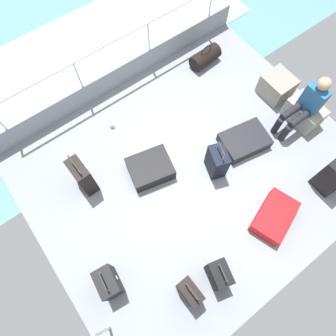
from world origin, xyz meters
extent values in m
cube|color=gray|center=(0.00, 0.00, -0.03)|extent=(4.40, 5.20, 0.06)
cube|color=gray|center=(-2.17, 0.00, 0.23)|extent=(0.06, 5.20, 0.45)
cylinder|color=silver|center=(-2.17, -2.08, 0.50)|extent=(0.04, 0.04, 1.00)
cylinder|color=silver|center=(-2.17, -0.69, 0.50)|extent=(0.04, 0.04, 1.00)
cylinder|color=silver|center=(-2.17, 0.69, 0.50)|extent=(0.04, 0.04, 1.00)
cylinder|color=silver|center=(-2.17, 2.08, 0.50)|extent=(0.04, 0.04, 1.00)
cylinder|color=silver|center=(-2.17, 0.00, 1.00)|extent=(0.04, 4.16, 0.04)
cylinder|color=silver|center=(1.15, -2.35, 0.47)|extent=(0.04, 0.04, 0.95)
cube|color=white|center=(-3.60, 0.00, -0.34)|extent=(2.40, 7.28, 0.01)
cube|color=gray|center=(-0.30, 2.15, 0.20)|extent=(0.51, 0.48, 0.40)
torus|color=tan|center=(-0.56, 2.15, 0.28)|extent=(0.02, 0.12, 0.12)
torus|color=tan|center=(-0.04, 2.15, 0.28)|extent=(0.02, 0.12, 0.12)
cube|color=gray|center=(0.38, 2.13, 0.20)|extent=(0.62, 0.40, 0.40)
torus|color=tan|center=(0.06, 2.13, 0.28)|extent=(0.02, 0.12, 0.12)
torus|color=tan|center=(0.70, 2.13, 0.28)|extent=(0.02, 0.12, 0.12)
cube|color=#26598C|center=(0.38, 2.08, 0.64)|extent=(0.34, 0.20, 0.48)
sphere|color=tan|center=(0.38, 2.08, 1.00)|extent=(0.20, 0.20, 0.20)
cylinder|color=black|center=(0.47, 1.78, 0.44)|extent=(0.12, 0.40, 0.12)
cylinder|color=black|center=(0.47, 1.58, 0.20)|extent=(0.11, 0.11, 0.40)
cylinder|color=black|center=(0.29, 1.78, 0.44)|extent=(0.12, 0.40, 0.12)
cylinder|color=black|center=(0.29, 1.58, 0.20)|extent=(0.11, 0.11, 0.40)
cube|color=red|center=(1.38, 0.46, 0.13)|extent=(0.67, 0.84, 0.25)
cube|color=white|center=(1.26, 0.81, 0.16)|extent=(0.05, 0.02, 0.08)
cube|color=black|center=(1.47, 1.49, 0.34)|extent=(0.36, 0.25, 0.69)
cube|color=black|center=(0.15, 0.99, 0.10)|extent=(0.68, 0.86, 0.20)
cube|color=green|center=(0.22, 1.37, 0.13)|extent=(0.05, 0.02, 0.08)
cube|color=black|center=(0.70, -2.02, 0.27)|extent=(0.40, 0.29, 0.54)
cylinder|color=#A5A8AD|center=(0.59, -2.01, 0.61)|extent=(0.02, 0.02, 0.13)
cylinder|color=#A5A8AD|center=(0.81, -2.04, 0.61)|extent=(0.02, 0.02, 0.13)
cylinder|color=#2D2D2D|center=(0.70, -2.02, 0.68)|extent=(0.25, 0.05, 0.02)
cube|color=silver|center=(0.72, -1.89, 0.30)|extent=(0.05, 0.01, 0.08)
cube|color=black|center=(0.21, 0.29, 0.29)|extent=(0.42, 0.35, 0.58)
cylinder|color=#A5A8AD|center=(0.11, 0.32, 0.67)|extent=(0.02, 0.02, 0.17)
cylinder|color=#A5A8AD|center=(0.32, 0.25, 0.67)|extent=(0.02, 0.02, 0.17)
cylinder|color=#2D2D2D|center=(0.21, 0.29, 0.75)|extent=(0.23, 0.10, 0.02)
cube|color=silver|center=(0.26, 0.40, 0.46)|extent=(0.05, 0.02, 0.08)
cube|color=black|center=(-0.80, -1.52, 0.34)|extent=(0.40, 0.23, 0.68)
cylinder|color=#A5A8AD|center=(-0.92, -1.53, 0.76)|extent=(0.02, 0.02, 0.18)
cylinder|color=#A5A8AD|center=(-0.68, -1.52, 0.76)|extent=(0.02, 0.02, 0.18)
cylinder|color=#2D2D2D|center=(-0.80, -1.52, 0.85)|extent=(0.26, 0.03, 0.02)
cube|color=white|center=(-0.81, -1.41, 0.49)|extent=(0.05, 0.01, 0.08)
cube|color=black|center=(1.50, -0.77, 0.27)|extent=(0.40, 0.32, 0.53)
cylinder|color=#A5A8AD|center=(1.40, -0.75, 0.59)|extent=(0.02, 0.02, 0.12)
cylinder|color=#A5A8AD|center=(1.60, -0.80, 0.59)|extent=(0.02, 0.02, 0.12)
cylinder|color=#2D2D2D|center=(1.50, -0.77, 0.65)|extent=(0.22, 0.08, 0.02)
cube|color=green|center=(1.54, -0.65, 0.29)|extent=(0.05, 0.02, 0.08)
cube|color=black|center=(1.44, -1.22, 0.29)|extent=(0.35, 0.20, 0.59)
cylinder|color=#A5A8AD|center=(1.33, -1.23, 0.68)|extent=(0.02, 0.02, 0.19)
cylinder|color=#A5A8AD|center=(1.54, -1.22, 0.68)|extent=(0.02, 0.02, 0.19)
cylinder|color=#2D2D2D|center=(1.44, -1.22, 0.77)|extent=(0.23, 0.03, 0.02)
cube|color=green|center=(1.43, -1.12, 0.43)|extent=(0.05, 0.01, 0.08)
cube|color=black|center=(-0.38, -0.58, 0.13)|extent=(0.69, 0.78, 0.26)
cube|color=silver|center=(-0.30, -0.25, 0.18)|extent=(0.05, 0.02, 0.08)
cylinder|color=black|center=(-1.62, 1.58, 0.15)|extent=(0.34, 0.61, 0.29)
torus|color=black|center=(-1.62, 1.58, 0.30)|extent=(0.04, 0.25, 0.25)
cylinder|color=white|center=(-1.48, -0.63, 0.05)|extent=(0.08, 0.08, 0.10)
camera|label=1|loc=(1.28, -1.46, 4.54)|focal=31.83mm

